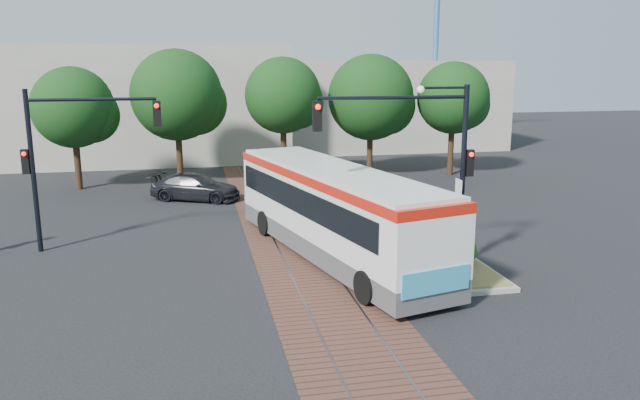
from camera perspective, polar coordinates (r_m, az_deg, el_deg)
The scene contains 10 objects.
ground at distance 21.54m, azimuth -0.93°, elevation -6.25°, with size 120.00×120.00×0.00m, color black.
trackbed at distance 25.30m, azimuth -2.64°, elevation -3.37°, with size 3.60×40.00×0.02m.
tree_row at distance 36.86m, azimuth -3.96°, elevation 9.26°, with size 26.40×5.60×7.67m.
warehouses at distance 48.99m, azimuth -7.98°, elevation 8.77°, with size 40.00×13.00×8.00m.
crane at distance 58.40m, azimuth 10.63°, elevation 16.21°, with size 8.00×0.50×18.00m.
city_bus at distance 22.28m, azimuth 1.28°, elevation -0.75°, with size 5.48×12.44×3.27m.
traffic_island at distance 22.01m, azimuth 11.99°, elevation -5.22°, with size 2.20×5.20×1.13m.
signal_pole_main at distance 20.89m, azimuth 9.95°, elevation 4.70°, with size 5.49×0.46×6.00m.
signal_pole_left at distance 24.65m, azimuth -22.37°, elevation 4.43°, with size 4.99×0.34×6.00m.
parked_car at distance 32.52m, azimuth -11.32°, elevation 1.17°, with size 1.87×4.60×1.33m, color black.
Camera 1 is at (-3.81, -20.03, 6.94)m, focal length 35.00 mm.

